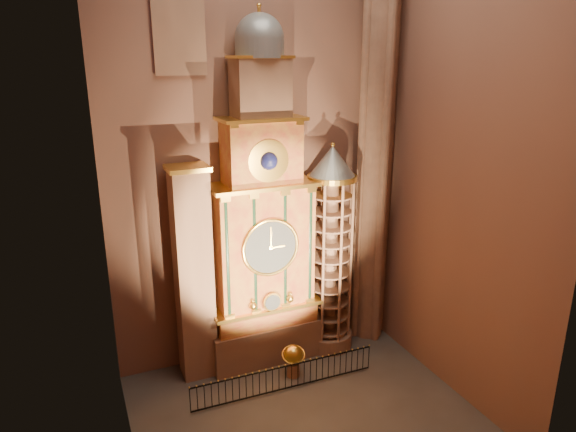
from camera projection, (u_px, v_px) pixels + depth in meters
name	position (u px, v px, depth m)	size (l,w,h in m)	color
floor	(306.00, 416.00, 21.90)	(14.00, 14.00, 0.00)	#383330
wall_back	(253.00, 139.00, 23.88)	(22.00, 22.00, 0.00)	#845947
wall_left	(107.00, 180.00, 15.96)	(22.00, 22.00, 0.00)	#845947
wall_right	(461.00, 149.00, 21.30)	(22.00, 22.00, 0.00)	#845947
astronomical_clock	(263.00, 233.00, 24.26)	(5.60, 2.41, 16.70)	#8C634C
portrait_tower	(194.00, 274.00, 23.43)	(1.80, 1.60, 10.20)	#8C634C
stair_turret	(330.00, 252.00, 25.78)	(2.50, 2.50, 10.80)	#8C634C
gothic_pier	(377.00, 134.00, 25.33)	(2.04, 2.04, 22.00)	#8C634C
stained_glass_window	(178.00, 10.00, 20.95)	(2.20, 0.14, 5.20)	navy
celestial_globe	(293.00, 358.00, 24.38)	(1.40, 1.36, 1.61)	#8C634C
iron_railing	(285.00, 378.00, 23.37)	(8.74, 0.26, 1.23)	black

